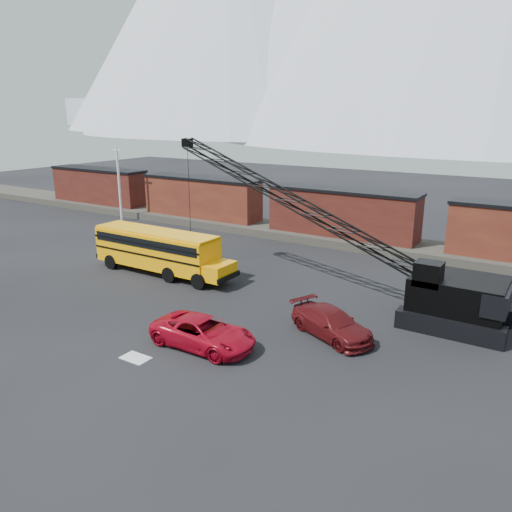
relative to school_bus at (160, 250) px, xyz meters
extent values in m
plane|color=black|center=(7.52, -6.44, -1.79)|extent=(160.00, 160.00, 0.00)
cone|color=silver|center=(-172.48, 253.56, 75.01)|extent=(240.00, 240.00, 160.00)
cone|color=silver|center=(-252.48, 293.56, 65.41)|extent=(220.00, 220.00, 140.00)
cube|color=#4D4940|center=(7.52, 15.56, -1.44)|extent=(120.00, 5.00, 0.70)
cube|color=#4F1E16|center=(-24.48, 15.56, 0.91)|extent=(13.50, 2.90, 4.00)
cube|color=black|center=(-24.48, 15.56, 2.96)|extent=(13.70, 3.10, 0.25)
cube|color=black|center=(-28.68, 15.56, -0.79)|extent=(2.20, 2.40, 0.60)
cube|color=black|center=(-20.28, 15.56, -0.79)|extent=(2.20, 2.40, 0.60)
cube|color=#4B1A15|center=(-8.48, 15.56, 0.91)|extent=(13.50, 2.90, 4.00)
cube|color=black|center=(-8.48, 15.56, 2.96)|extent=(13.70, 3.10, 0.25)
cube|color=black|center=(-12.68, 15.56, -0.79)|extent=(2.20, 2.40, 0.60)
cube|color=black|center=(-4.28, 15.56, -0.79)|extent=(2.20, 2.40, 0.60)
cube|color=#4F1E16|center=(7.52, 15.56, 0.91)|extent=(13.50, 2.90, 4.00)
cube|color=black|center=(7.52, 15.56, 2.96)|extent=(13.70, 3.10, 0.25)
cube|color=black|center=(3.32, 15.56, -0.79)|extent=(2.20, 2.40, 0.60)
cube|color=black|center=(11.72, 15.56, -0.79)|extent=(2.20, 2.40, 0.60)
cube|color=black|center=(19.32, 15.56, -0.79)|extent=(2.20, 2.40, 0.60)
cylinder|color=silver|center=(-16.48, 11.56, 2.21)|extent=(0.24, 0.24, 8.00)
cube|color=silver|center=(-16.48, 11.56, 5.81)|extent=(1.40, 0.12, 0.12)
cube|color=silver|center=(8.02, -10.44, -1.78)|extent=(1.40, 0.90, 0.02)
cube|color=#FFA305|center=(-0.35, 0.00, 0.01)|extent=(10.00, 2.50, 2.50)
cube|color=#FFA305|center=(5.25, 0.00, -0.69)|extent=(1.60, 2.30, 1.10)
cube|color=#FFA305|center=(-0.35, 0.00, 1.31)|extent=(10.00, 2.30, 0.18)
cube|color=black|center=(-0.35, -1.26, 0.71)|extent=(9.60, 0.05, 0.65)
cube|color=black|center=(-0.35, 1.26, 0.71)|extent=(9.60, 0.05, 0.65)
cube|color=black|center=(6.10, 0.00, -0.99)|extent=(0.15, 2.45, 0.35)
cube|color=black|center=(-5.40, 0.00, -0.99)|extent=(0.15, 2.50, 0.35)
cylinder|color=black|center=(-3.95, -1.15, -1.24)|extent=(1.10, 0.35, 1.10)
cylinder|color=black|center=(-3.95, 1.15, -1.24)|extent=(1.10, 0.35, 1.10)
cylinder|color=black|center=(1.85, -1.15, -1.24)|extent=(1.10, 0.35, 1.10)
cylinder|color=black|center=(1.85, 1.15, -1.24)|extent=(1.10, 0.35, 1.10)
cylinder|color=black|center=(4.45, -1.15, -1.24)|extent=(1.10, 0.35, 1.10)
cylinder|color=black|center=(4.45, 1.15, -1.24)|extent=(1.10, 0.35, 1.10)
imported|color=#AE081C|center=(10.03, -7.71, -1.03)|extent=(5.54, 2.60, 1.53)
imported|color=#500E11|center=(14.96, -3.14, -1.06)|extent=(5.49, 3.98, 1.48)
cube|color=black|center=(20.16, 0.24, -1.29)|extent=(5.50, 1.00, 1.00)
cube|color=black|center=(20.16, 3.44, -1.29)|extent=(5.50, 1.00, 1.00)
cube|color=black|center=(20.16, 1.84, 0.11)|extent=(4.80, 3.60, 1.80)
cube|color=black|center=(22.16, 1.84, 0.31)|extent=(1.20, 3.80, 1.20)
cube|color=black|center=(18.76, 0.64, 1.31)|extent=(1.40, 1.20, 1.30)
cube|color=black|center=(18.76, 0.09, 1.31)|extent=(1.20, 0.06, 0.90)
cube|color=black|center=(0.54, 2.85, 7.47)|extent=(0.70, 0.50, 0.60)
cylinder|color=black|center=(0.54, 2.85, 2.84)|extent=(0.04, 0.04, 8.97)
cube|color=black|center=(0.54, 2.85, -1.44)|extent=(0.25, 0.25, 0.50)
camera|label=1|loc=(24.56, -25.62, 9.58)|focal=35.00mm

